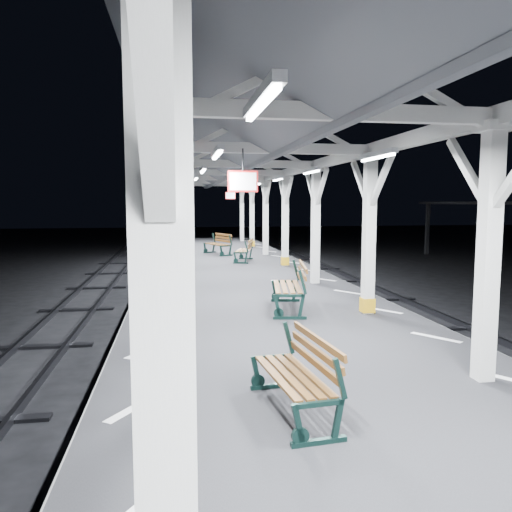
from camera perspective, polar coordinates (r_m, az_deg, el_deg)
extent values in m
plane|color=black|center=(8.69, 4.71, -16.35)|extent=(120.00, 120.00, 0.00)
cube|color=black|center=(8.51, 4.74, -13.23)|extent=(6.00, 50.00, 1.00)
cube|color=silver|center=(8.14, -12.51, -10.54)|extent=(1.00, 48.00, 0.01)
cube|color=silver|center=(9.24, 19.86, -8.75)|extent=(1.00, 48.00, 0.01)
cube|color=#2D2D33|center=(8.80, -26.02, -16.11)|extent=(0.08, 60.00, 0.16)
cube|color=silver|center=(1.93, -10.33, -15.86)|extent=(0.22, 0.22, 3.20)
cube|color=silver|center=(2.38, -10.62, 16.46)|extent=(0.10, 0.99, 0.99)
cube|color=silver|center=(1.31, -11.90, 25.16)|extent=(0.10, 0.99, 0.99)
cube|color=silver|center=(5.83, -9.58, -1.03)|extent=(0.22, 0.22, 3.20)
cube|color=silver|center=(5.87, -9.88, 15.27)|extent=(0.40, 0.40, 0.12)
cube|color=silver|center=(6.35, -9.73, 9.93)|extent=(0.10, 0.99, 0.99)
cube|color=silver|center=(5.26, -9.84, 10.74)|extent=(0.10, 0.99, 0.99)
cube|color=silver|center=(9.82, -9.44, 1.85)|extent=(0.22, 0.22, 3.20)
cube|color=silver|center=(9.83, -9.61, 11.54)|extent=(0.40, 0.40, 0.12)
cube|color=#C58F12|center=(10.02, -9.29, -6.28)|extent=(0.26, 0.26, 0.30)
cube|color=silver|center=(10.35, -9.54, 8.43)|extent=(0.10, 0.99, 0.99)
cube|color=silver|center=(9.25, -9.57, 8.72)|extent=(0.10, 0.99, 0.99)
cube|color=silver|center=(13.81, -9.38, 3.07)|extent=(0.22, 0.22, 3.20)
cube|color=silver|center=(13.82, -9.50, 9.95)|extent=(0.40, 0.40, 0.12)
cube|color=silver|center=(14.35, -9.45, 7.77)|extent=(0.10, 0.99, 0.99)
cube|color=silver|center=(13.25, -9.47, 7.91)|extent=(0.10, 0.99, 0.99)
cube|color=silver|center=(17.80, -9.34, 3.74)|extent=(0.22, 0.22, 3.20)
cube|color=silver|center=(17.81, -9.44, 9.08)|extent=(0.40, 0.40, 0.12)
cube|color=#C58F12|center=(17.92, -9.26, -0.80)|extent=(0.26, 0.26, 0.30)
cube|color=silver|center=(18.34, -9.40, 7.40)|extent=(0.10, 0.99, 0.99)
cube|color=silver|center=(17.24, -9.41, 7.48)|extent=(0.10, 0.99, 0.99)
cube|color=silver|center=(21.80, -9.32, 4.16)|extent=(0.22, 0.22, 3.20)
cube|color=silver|center=(21.81, -9.40, 8.52)|extent=(0.40, 0.40, 0.12)
cube|color=silver|center=(22.34, -9.37, 7.16)|extent=(0.10, 0.99, 0.99)
cube|color=silver|center=(21.24, -9.38, 7.21)|extent=(0.10, 0.99, 0.99)
cube|color=silver|center=(25.80, -9.31, 4.45)|extent=(0.22, 0.22, 3.20)
cube|color=silver|center=(25.81, -9.37, 8.14)|extent=(0.40, 0.40, 0.12)
cube|color=#C58F12|center=(25.88, -9.25, 1.31)|extent=(0.26, 0.26, 0.30)
cube|color=silver|center=(26.34, -9.35, 6.99)|extent=(0.10, 0.99, 0.99)
cube|color=silver|center=(25.24, -9.35, 7.03)|extent=(0.10, 0.99, 0.99)
cube|color=silver|center=(29.80, -9.30, 4.67)|extent=(0.22, 0.22, 3.20)
cube|color=silver|center=(29.80, -9.35, 7.86)|extent=(0.40, 0.40, 0.12)
cube|color=silver|center=(30.34, -9.33, 6.87)|extent=(0.10, 0.99, 0.99)
cube|color=silver|center=(29.24, -9.34, 6.90)|extent=(0.10, 0.99, 0.99)
cube|color=silver|center=(7.05, 25.00, -0.30)|extent=(0.22, 0.22, 3.20)
cube|color=silver|center=(7.07, 25.63, 13.19)|extent=(0.40, 0.40, 0.12)
cube|color=silver|center=(7.48, 23.02, 8.95)|extent=(0.10, 0.99, 0.99)
cube|color=silver|center=(10.58, 12.79, 2.08)|extent=(0.22, 0.22, 3.20)
cube|color=silver|center=(10.60, 13.00, 11.07)|extent=(0.40, 0.40, 0.12)
cube|color=#C58F12|center=(10.77, 12.61, -5.47)|extent=(0.26, 0.26, 0.30)
cube|color=silver|center=(11.08, 11.86, 8.23)|extent=(0.10, 0.99, 0.99)
cube|color=silver|center=(10.06, 14.12, 8.40)|extent=(0.10, 0.99, 0.99)
cube|color=silver|center=(14.36, 6.82, 3.22)|extent=(0.22, 0.22, 3.20)
cube|color=silver|center=(14.38, 6.90, 9.84)|extent=(0.40, 0.40, 0.12)
cube|color=silver|center=(14.88, 6.29, 7.76)|extent=(0.10, 0.99, 0.99)
cube|color=silver|center=(13.82, 7.51, 7.87)|extent=(0.10, 0.99, 0.99)
cube|color=silver|center=(18.24, 3.35, 3.86)|extent=(0.22, 0.22, 3.20)
cube|color=silver|center=(18.25, 3.39, 9.08)|extent=(0.40, 0.40, 0.12)
cube|color=#C58F12|center=(18.35, 3.33, -0.57)|extent=(0.26, 0.26, 0.30)
cube|color=silver|center=(18.77, 3.01, 7.44)|extent=(0.10, 0.99, 0.99)
cube|color=silver|center=(17.69, 3.77, 7.51)|extent=(0.10, 0.99, 0.99)
cube|color=silver|center=(22.16, 1.11, 4.27)|extent=(0.22, 0.22, 3.20)
cube|color=silver|center=(22.16, 1.12, 8.56)|extent=(0.40, 0.40, 0.12)
cube|color=silver|center=(22.69, 0.86, 7.22)|extent=(0.10, 0.99, 0.99)
cube|color=silver|center=(21.61, 1.38, 7.27)|extent=(0.10, 0.99, 0.99)
cube|color=silver|center=(26.10, -0.46, 4.55)|extent=(0.22, 0.22, 3.20)
cube|color=silver|center=(26.11, -0.47, 8.20)|extent=(0.40, 0.40, 0.12)
cube|color=#C58F12|center=(26.18, -0.46, 1.45)|extent=(0.26, 0.26, 0.30)
cube|color=silver|center=(26.64, -0.65, 7.06)|extent=(0.10, 0.99, 0.99)
cube|color=silver|center=(25.55, -0.28, 7.10)|extent=(0.10, 0.99, 0.99)
cube|color=silver|center=(30.06, -1.62, 4.76)|extent=(0.22, 0.22, 3.20)
cube|color=silver|center=(30.07, -1.63, 7.92)|extent=(0.40, 0.40, 0.12)
cube|color=silver|center=(30.60, -1.77, 6.94)|extent=(0.10, 0.99, 0.99)
cube|color=silver|center=(29.51, -1.49, 6.97)|extent=(0.10, 0.99, 0.99)
cube|color=silver|center=(7.86, -9.72, 13.80)|extent=(0.18, 48.00, 0.24)
cube|color=silver|center=(8.80, 18.05, 12.76)|extent=(0.18, 48.00, 0.24)
cube|color=silver|center=(6.20, 9.69, 15.90)|extent=(4.20, 0.14, 0.20)
cube|color=silver|center=(10.04, 2.14, 12.19)|extent=(4.20, 0.14, 0.20)
cube|color=silver|center=(13.97, -1.13, 10.49)|extent=(4.20, 0.14, 0.20)
cube|color=silver|center=(17.93, -2.95, 9.52)|extent=(4.20, 0.14, 0.20)
cube|color=silver|center=(21.90, -4.10, 8.89)|extent=(4.20, 0.14, 0.20)
cube|color=silver|center=(25.88, -4.90, 8.46)|extent=(4.20, 0.14, 0.20)
cube|color=silver|center=(29.87, -5.48, 8.14)|extent=(4.20, 0.14, 0.20)
cube|color=silver|center=(8.27, 5.05, 19.97)|extent=(0.16, 48.00, 0.20)
cube|color=#52555A|center=(7.98, -4.52, 17.69)|extent=(2.80, 49.00, 1.45)
cube|color=#52555A|center=(8.59, 13.84, 16.70)|extent=(2.80, 49.00, 1.45)
cube|color=silver|center=(3.92, 0.60, 17.61)|extent=(0.10, 1.35, 0.08)
cube|color=white|center=(3.91, 0.60, 16.89)|extent=(0.05, 1.25, 0.05)
cube|color=silver|center=(7.86, -4.46, 11.82)|extent=(0.10, 1.35, 0.08)
cube|color=white|center=(7.85, -4.46, 11.46)|extent=(0.05, 1.25, 0.05)
cube|color=silver|center=(11.83, -6.09, 9.88)|extent=(0.10, 1.35, 0.08)
cube|color=white|center=(11.83, -6.09, 9.64)|extent=(0.05, 1.25, 0.05)
cube|color=silver|center=(15.82, -6.89, 8.92)|extent=(0.10, 1.35, 0.08)
cube|color=white|center=(15.82, -6.88, 8.74)|extent=(0.05, 1.25, 0.05)
cube|color=silver|center=(19.82, -7.36, 8.34)|extent=(0.10, 1.35, 0.08)
cube|color=white|center=(19.81, -7.36, 8.20)|extent=(0.05, 1.25, 0.05)
cube|color=silver|center=(23.81, -7.68, 7.96)|extent=(0.10, 1.35, 0.08)
cube|color=white|center=(23.81, -7.67, 7.84)|extent=(0.05, 1.25, 0.05)
cube|color=silver|center=(27.81, -7.90, 7.68)|extent=(0.10, 1.35, 0.08)
cube|color=white|center=(27.81, -7.90, 7.58)|extent=(0.05, 1.25, 0.05)
cube|color=silver|center=(8.48, 13.69, 11.25)|extent=(0.10, 1.35, 0.08)
cube|color=white|center=(8.47, 13.69, 10.91)|extent=(0.05, 1.25, 0.05)
cube|color=silver|center=(12.25, 6.32, 9.75)|extent=(0.10, 1.35, 0.08)
cube|color=white|center=(12.25, 6.32, 9.52)|extent=(0.05, 1.25, 0.05)
cube|color=silver|center=(16.14, 2.49, 8.90)|extent=(0.10, 1.35, 0.08)
cube|color=white|center=(16.14, 2.49, 8.72)|extent=(0.05, 1.25, 0.05)
cube|color=silver|center=(20.07, 0.16, 8.36)|extent=(0.10, 1.35, 0.08)
cube|color=white|center=(20.07, 0.16, 8.22)|extent=(0.05, 1.25, 0.05)
cube|color=silver|center=(24.02, -1.40, 7.99)|extent=(0.10, 1.35, 0.08)
cube|color=white|center=(24.02, -1.40, 7.87)|extent=(0.05, 1.25, 0.05)
cube|color=silver|center=(27.99, -2.52, 7.73)|extent=(0.10, 1.35, 0.08)
cube|color=white|center=(27.99, -2.52, 7.62)|extent=(0.05, 1.25, 0.05)
cylinder|color=black|center=(8.32, -1.52, 10.96)|extent=(0.02, 0.02, 0.36)
cube|color=red|center=(8.30, -1.51, 8.52)|extent=(0.50, 0.03, 0.35)
cube|color=white|center=(8.30, -1.51, 8.52)|extent=(0.44, 0.05, 0.29)
cylinder|color=black|center=(25.03, -2.96, 7.73)|extent=(0.02, 0.02, 0.36)
cube|color=red|center=(25.02, -2.95, 6.92)|extent=(0.50, 0.03, 0.35)
cube|color=white|center=(25.02, -2.95, 6.92)|extent=(0.44, 0.05, 0.29)
cube|color=black|center=(33.83, 19.00, 2.97)|extent=(0.20, 0.20, 3.30)
sphere|color=silver|center=(28.64, 24.78, 5.37)|extent=(0.20, 0.20, 0.20)
sphere|color=silver|center=(33.79, 19.09, 5.63)|extent=(0.20, 0.20, 0.20)
cube|color=black|center=(5.15, 7.19, -20.33)|extent=(0.57, 0.12, 0.06)
cube|color=black|center=(5.00, 4.88, -18.74)|extent=(0.15, 0.06, 0.44)
cube|color=black|center=(5.14, 9.28, -18.09)|extent=(0.14, 0.06, 0.44)
cube|color=black|center=(4.99, 9.57, -13.67)|extent=(0.16, 0.06, 0.42)
cube|color=black|center=(6.46, 1.90, -14.63)|extent=(0.57, 0.12, 0.06)
cube|color=black|center=(6.34, 0.05, -13.21)|extent=(0.15, 0.06, 0.44)
cube|color=black|center=(6.45, 3.56, -12.88)|extent=(0.14, 0.06, 0.44)
cube|color=black|center=(6.34, 3.75, -9.28)|extent=(0.16, 0.06, 0.42)
cube|color=#5B3915|center=(5.59, 2.34, -13.65)|extent=(0.24, 1.45, 0.03)
cube|color=#5B3915|center=(5.63, 3.58, -13.52)|extent=(0.24, 1.45, 0.03)
cube|color=#5B3915|center=(5.67, 4.79, -13.39)|extent=(0.24, 1.45, 0.03)
cube|color=#5B3915|center=(5.71, 5.99, -13.26)|extent=(0.24, 1.45, 0.03)
cube|color=#5B3915|center=(5.69, 6.65, -11.92)|extent=(0.20, 1.44, 0.09)
cube|color=#5B3915|center=(5.66, 6.84, -10.71)|extent=(0.20, 1.44, 0.09)
cube|color=#5B3915|center=(5.63, 7.04, -9.49)|extent=(0.20, 1.44, 0.09)
cube|color=black|center=(10.02, 3.89, -7.06)|extent=(0.67, 0.18, 0.07)
cube|color=black|center=(9.96, 2.47, -5.81)|extent=(0.18, 0.08, 0.52)
cube|color=black|center=(9.99, 5.19, -5.80)|extent=(0.16, 0.08, 0.52)
cube|color=black|center=(9.90, 5.35, -3.00)|extent=(0.19, 0.09, 0.49)
cube|color=black|center=(11.78, 3.36, -5.07)|extent=(0.67, 0.18, 0.07)
cube|color=black|center=(11.72, 2.16, -4.00)|extent=(0.18, 0.08, 0.52)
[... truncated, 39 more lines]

